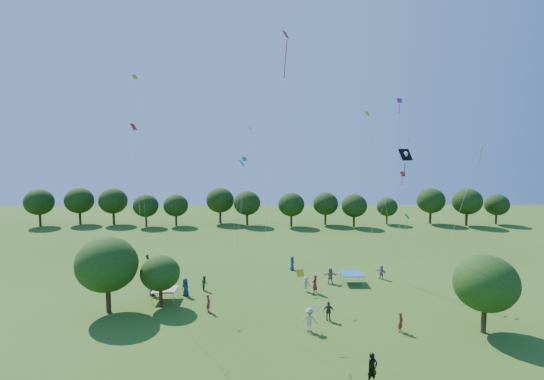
# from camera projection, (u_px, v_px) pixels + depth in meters

# --- Properties ---
(near_tree_west) EXTENTS (5.36, 5.36, 6.76)m
(near_tree_west) POSITION_uv_depth(u_px,v_px,m) (107.00, 264.00, 36.98)
(near_tree_west) COLOR #422B19
(near_tree_west) RESTS_ON ground
(near_tree_north) EXTENTS (3.59, 3.59, 4.74)m
(near_tree_north) POSITION_uv_depth(u_px,v_px,m) (160.00, 273.00, 38.53)
(near_tree_north) COLOR #422B19
(near_tree_north) RESTS_ON ground
(near_tree_east) EXTENTS (4.90, 4.90, 6.21)m
(near_tree_east) POSITION_uv_depth(u_px,v_px,m) (486.00, 283.00, 33.02)
(near_tree_east) COLOR #422B19
(near_tree_east) RESTS_ON ground
(treeline) EXTENTS (88.01, 8.77, 6.77)m
(treeline) POSITION_uv_depth(u_px,v_px,m) (258.00, 203.00, 77.09)
(treeline) COLOR #422B19
(treeline) RESTS_ON ground
(tent_red_stripe) EXTENTS (2.20, 2.20, 1.10)m
(tent_red_stripe) POSITION_uv_depth(u_px,v_px,m) (165.00, 290.00, 40.23)
(tent_red_stripe) COLOR #F34B1C
(tent_red_stripe) RESTS_ON ground
(tent_blue) EXTENTS (2.20, 2.20, 1.10)m
(tent_blue) POSITION_uv_depth(u_px,v_px,m) (352.00, 274.00, 45.07)
(tent_blue) COLOR blue
(tent_blue) RESTS_ON ground
(man_in_black) EXTENTS (0.87, 0.74, 1.97)m
(man_in_black) POSITION_uv_depth(u_px,v_px,m) (372.00, 368.00, 26.24)
(man_in_black) COLOR black
(man_in_black) RESTS_ON ground
(crowd_person_0) EXTENTS (0.98, 0.90, 1.76)m
(crowd_person_0) POSITION_uv_depth(u_px,v_px,m) (186.00, 287.00, 41.42)
(crowd_person_0) COLOR #1A324D
(crowd_person_0) RESTS_ON ground
(crowd_person_1) EXTENTS (0.67, 0.69, 1.57)m
(crowd_person_1) POSITION_uv_depth(u_px,v_px,m) (401.00, 322.00, 33.46)
(crowd_person_1) COLOR maroon
(crowd_person_1) RESTS_ON ground
(crowd_person_2) EXTENTS (0.70, 0.96, 1.75)m
(crowd_person_2) POSITION_uv_depth(u_px,v_px,m) (147.00, 262.00, 50.21)
(crowd_person_2) COLOR #224F27
(crowd_person_2) RESTS_ON ground
(crowd_person_3) EXTENTS (1.33, 0.80, 1.90)m
(crowd_person_3) POSITION_uv_depth(u_px,v_px,m) (309.00, 319.00, 33.66)
(crowd_person_3) COLOR #B9AF94
(crowd_person_3) RESTS_ON ground
(crowd_person_4) EXTENTS (1.01, 0.57, 1.63)m
(crowd_person_4) POSITION_uv_depth(u_px,v_px,m) (329.00, 311.00, 35.64)
(crowd_person_4) COLOR #3C3530
(crowd_person_4) RESTS_ON ground
(crowd_person_5) EXTENTS (1.62, 0.66, 1.70)m
(crowd_person_5) POSITION_uv_depth(u_px,v_px,m) (330.00, 275.00, 45.16)
(crowd_person_5) COLOR #AC6488
(crowd_person_5) RESTS_ON ground
(crowd_person_6) EXTENTS (0.86, 0.72, 1.53)m
(crowd_person_6) POSITION_uv_depth(u_px,v_px,m) (152.00, 288.00, 41.49)
(crowd_person_6) COLOR #1A224D
(crowd_person_6) RESTS_ON ground
(crowd_person_7) EXTENTS (0.41, 0.61, 1.58)m
(crowd_person_7) POSITION_uv_depth(u_px,v_px,m) (209.00, 303.00, 37.41)
(crowd_person_7) COLOR maroon
(crowd_person_7) RESTS_ON ground
(crowd_person_8) EXTENTS (0.67, 0.83, 1.49)m
(crowd_person_8) POSITION_uv_depth(u_px,v_px,m) (205.00, 283.00, 43.00)
(crowd_person_8) COLOR #255726
(crowd_person_8) RESTS_ON ground
(crowd_person_9) EXTENTS (1.05, 0.55, 1.55)m
(crowd_person_9) POSITION_uv_depth(u_px,v_px,m) (306.00, 284.00, 42.58)
(crowd_person_9) COLOR #B0A38D
(crowd_person_9) RESTS_ON ground
(crowd_person_10) EXTENTS (0.66, 1.11, 1.78)m
(crowd_person_10) POSITION_uv_depth(u_px,v_px,m) (153.00, 277.00, 44.43)
(crowd_person_10) COLOR #453B37
(crowd_person_10) RESTS_ON ground
(crowd_person_11) EXTENTS (1.26, 1.42, 1.51)m
(crowd_person_11) POSITION_uv_depth(u_px,v_px,m) (381.00, 272.00, 46.62)
(crowd_person_11) COLOR #975A9B
(crowd_person_11) RESTS_ON ground
(crowd_person_12) EXTENTS (0.49, 0.83, 1.62)m
(crowd_person_12) POSITION_uv_depth(u_px,v_px,m) (292.00, 263.00, 49.87)
(crowd_person_12) COLOR navy
(crowd_person_12) RESTS_ON ground
(crowd_person_13) EXTENTS (0.80, 0.80, 1.85)m
(crowd_person_13) POSITION_uv_depth(u_px,v_px,m) (315.00, 284.00, 42.11)
(crowd_person_13) COLOR maroon
(crowd_person_13) RESTS_ON ground
(pirate_kite) EXTENTS (7.67, 5.18, 13.06)m
(pirate_kite) POSITION_uv_depth(u_px,v_px,m) (404.00, 157.00, 38.42)
(pirate_kite) COLOR black
(red_high_kite) EXTENTS (2.55, 2.61, 22.45)m
(red_high_kite) POSITION_uv_depth(u_px,v_px,m) (280.00, 91.00, 34.44)
(red_high_kite) COLOR red
(small_kite_0) EXTENTS (0.90, 4.38, 15.28)m
(small_kite_0) POSITION_uv_depth(u_px,v_px,m) (136.00, 159.00, 38.14)
(small_kite_0) COLOR red
(small_kite_1) EXTENTS (3.45, 3.32, 17.10)m
(small_kite_1) POSITION_uv_depth(u_px,v_px,m) (374.00, 146.00, 46.58)
(small_kite_1) COLOR #F1B30C
(small_kite_2) EXTENTS (1.44, 3.20, 3.90)m
(small_kite_2) POSITION_uv_depth(u_px,v_px,m) (298.00, 277.00, 32.81)
(small_kite_2) COLOR gold
(small_kite_3) EXTENTS (0.64, 2.60, 6.43)m
(small_kite_3) POSITION_uv_depth(u_px,v_px,m) (406.00, 223.00, 43.22)
(small_kite_3) COLOR green
(small_kite_4) EXTENTS (1.94, 3.61, 12.19)m
(small_kite_4) POSITION_uv_depth(u_px,v_px,m) (239.00, 188.00, 35.82)
(small_kite_4) COLOR #1240BD
(small_kite_5) EXTENTS (2.25, 4.97, 17.72)m
(small_kite_5) POSITION_uv_depth(u_px,v_px,m) (399.00, 150.00, 40.83)
(small_kite_5) COLOR #9E1A91
(small_kite_6) EXTENTS (1.99, 3.48, 15.42)m
(small_kite_6) POSITION_uv_depth(u_px,v_px,m) (247.00, 160.00, 45.18)
(small_kite_6) COLOR white
(small_kite_7) EXTENTS (1.22, 5.86, 12.00)m
(small_kite_7) POSITION_uv_depth(u_px,v_px,m) (242.00, 182.00, 47.67)
(small_kite_7) COLOR #0B9FB0
(small_kite_8) EXTENTS (0.67, 1.33, 10.69)m
(small_kite_8) POSITION_uv_depth(u_px,v_px,m) (402.00, 190.00, 43.76)
(small_kite_8) COLOR red
(small_kite_9) EXTENTS (1.54, 1.66, 21.13)m
(small_kite_9) POSITION_uv_depth(u_px,v_px,m) (138.00, 124.00, 47.08)
(small_kite_9) COLOR #EBB40C
(small_kite_10) EXTENTS (2.83, 2.78, 13.95)m
(small_kite_10) POSITION_uv_depth(u_px,v_px,m) (471.00, 177.00, 31.67)
(small_kite_10) COLOR orange
(small_kite_11) EXTENTS (0.41, 3.05, 14.05)m
(small_kite_11) POSITION_uv_depth(u_px,v_px,m) (405.00, 181.00, 42.84)
(small_kite_11) COLOR #2D971B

